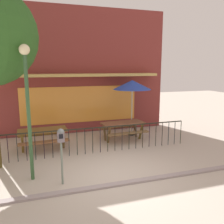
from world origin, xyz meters
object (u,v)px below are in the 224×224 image
Objects in this scene: street_lamp at (27,93)px; patio_umbrella at (132,85)px; picnic_table_left at (43,134)px; picnic_table_right at (123,126)px; parking_meter_near at (61,142)px.

patio_umbrella is at bearing 37.18° from street_lamp.
picnic_table_right is at bearing 2.82° from picnic_table_left.
patio_umbrella is 5.37m from parking_meter_near.
parking_meter_near is at bearing -132.24° from picnic_table_right.
picnic_table_left is 0.74× the size of patio_umbrella.
parking_meter_near is 0.42× the size of street_lamp.
picnic_table_left is at bearing 81.36° from street_lamp.
parking_meter_near is 1.55m from street_lamp.
picnic_table_left is 0.98× the size of picnic_table_right.
parking_meter_near is (0.39, -3.05, 0.58)m from picnic_table_left.
street_lamp is at bearing -144.07° from picnic_table_right.
picnic_table_right is 4.89m from street_lamp.
street_lamp is at bearing -142.82° from patio_umbrella.
picnic_table_left is 1.21× the size of parking_meter_near.
picnic_table_left and picnic_table_right have the same top height.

